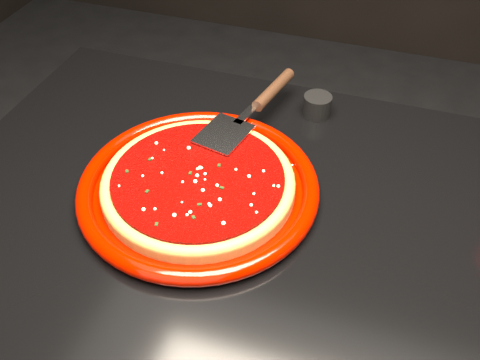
% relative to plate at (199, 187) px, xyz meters
% --- Properties ---
extents(plate, '(0.44, 0.44, 0.03)m').
position_rel_plate_xyz_m(plate, '(0.00, 0.00, 0.00)').
color(plate, '#6E0600').
rests_on(plate, table).
extents(pizza_crust, '(0.35, 0.35, 0.02)m').
position_rel_plate_xyz_m(pizza_crust, '(0.00, 0.00, 0.00)').
color(pizza_crust, brown).
rests_on(pizza_crust, plate).
extents(pizza_crust_rim, '(0.35, 0.35, 0.02)m').
position_rel_plate_xyz_m(pizza_crust_rim, '(0.00, 0.00, 0.01)').
color(pizza_crust_rim, brown).
rests_on(pizza_crust_rim, plate).
extents(pizza_sauce, '(0.31, 0.31, 0.01)m').
position_rel_plate_xyz_m(pizza_sauce, '(0.00, 0.00, 0.02)').
color(pizza_sauce, '#610200').
rests_on(pizza_sauce, plate).
extents(parmesan_dusting, '(0.26, 0.26, 0.01)m').
position_rel_plate_xyz_m(parmesan_dusting, '(-0.00, 0.00, 0.03)').
color(parmesan_dusting, beige).
rests_on(parmesan_dusting, plate).
extents(basil_flecks, '(0.24, 0.24, 0.00)m').
position_rel_plate_xyz_m(basil_flecks, '(0.00, 0.00, 0.02)').
color(basil_flecks, black).
rests_on(basil_flecks, plate).
extents(pizza_server, '(0.16, 0.33, 0.02)m').
position_rel_plate_xyz_m(pizza_server, '(0.03, 0.19, 0.03)').
color(pizza_server, silver).
rests_on(pizza_server, plate).
extents(ramekin, '(0.07, 0.07, 0.04)m').
position_rel_plate_xyz_m(ramekin, '(0.13, 0.27, 0.01)').
color(ramekin, black).
rests_on(ramekin, table).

